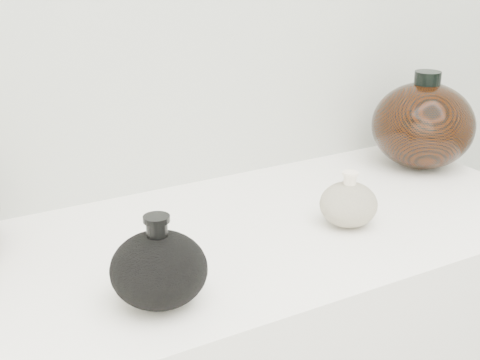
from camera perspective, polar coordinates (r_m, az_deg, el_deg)
black_gourd_vase at (r=0.89m, az=-6.94°, el=-7.53°), size 0.17×0.17×0.13m
cream_gourd_vase at (r=1.13m, az=9.24°, el=-2.02°), size 0.11×0.11×0.10m
right_round_pot at (r=1.43m, az=15.35°, el=4.55°), size 0.24×0.24×0.20m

